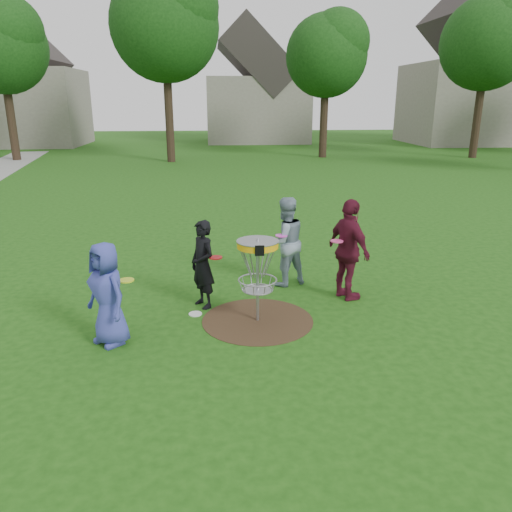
{
  "coord_description": "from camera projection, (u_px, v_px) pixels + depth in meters",
  "views": [
    {
      "loc": [
        -0.65,
        -7.35,
        3.43
      ],
      "look_at": [
        0.0,
        0.3,
        1.0
      ],
      "focal_mm": 35.0,
      "sensor_mm": 36.0,
      "label": 1
    }
  ],
  "objects": [
    {
      "name": "ground",
      "position": [
        258.0,
        320.0,
        8.07
      ],
      "size": [
        100.0,
        100.0,
        0.0
      ],
      "primitive_type": "plane",
      "color": "#19470F",
      "rests_on": "ground"
    },
    {
      "name": "dirt_patch",
      "position": [
        258.0,
        320.0,
        8.07
      ],
      "size": [
        1.8,
        1.8,
        0.01
      ],
      "primitive_type": "cylinder",
      "color": "#47331E",
      "rests_on": "ground"
    },
    {
      "name": "player_blue",
      "position": [
        107.0,
        294.0,
        7.12
      ],
      "size": [
        0.87,
        0.87,
        1.53
      ],
      "primitive_type": "imported",
      "rotation": [
        0.0,
        0.0,
        -0.8
      ],
      "color": "#38409B",
      "rests_on": "ground"
    },
    {
      "name": "player_black",
      "position": [
        203.0,
        264.0,
        8.4
      ],
      "size": [
        0.6,
        0.66,
        1.52
      ],
      "primitive_type": "imported",
      "rotation": [
        0.0,
        0.0,
        -1.0
      ],
      "color": "black",
      "rests_on": "ground"
    },
    {
      "name": "player_grey",
      "position": [
        285.0,
        242.0,
        9.4
      ],
      "size": [
        1.01,
        0.91,
        1.7
      ],
      "primitive_type": "imported",
      "rotation": [
        0.0,
        0.0,
        3.54
      ],
      "color": "#7F94A4",
      "rests_on": "ground"
    },
    {
      "name": "player_maroon",
      "position": [
        349.0,
        250.0,
        8.7
      ],
      "size": [
        0.81,
        1.14,
        1.8
      ],
      "primitive_type": "imported",
      "rotation": [
        0.0,
        0.0,
        1.96
      ],
      "color": "#571326",
      "rests_on": "ground"
    },
    {
      "name": "disc_on_grass",
      "position": [
        195.0,
        314.0,
        8.29
      ],
      "size": [
        0.22,
        0.22,
        0.02
      ],
      "primitive_type": "cylinder",
      "color": "silver",
      "rests_on": "ground"
    },
    {
      "name": "disc_golf_basket",
      "position": [
        258.0,
        261.0,
        7.76
      ],
      "size": [
        0.66,
        0.67,
        1.38
      ],
      "color": "#9EA0A5",
      "rests_on": "ground"
    },
    {
      "name": "held_discs",
      "position": [
        246.0,
        252.0,
        8.24
      ],
      "size": [
        3.58,
        2.08,
        0.19
      ],
      "color": "#BFD417",
      "rests_on": "ground"
    },
    {
      "name": "tree_row",
      "position": [
        231.0,
        42.0,
        25.86
      ],
      "size": [
        51.2,
        17.42,
        9.9
      ],
      "color": "#38281C",
      "rests_on": "ground"
    },
    {
      "name": "house_row",
      "position": [
        281.0,
        89.0,
        38.61
      ],
      "size": [
        44.5,
        10.65,
        11.62
      ],
      "color": "gray",
      "rests_on": "ground"
    }
  ]
}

